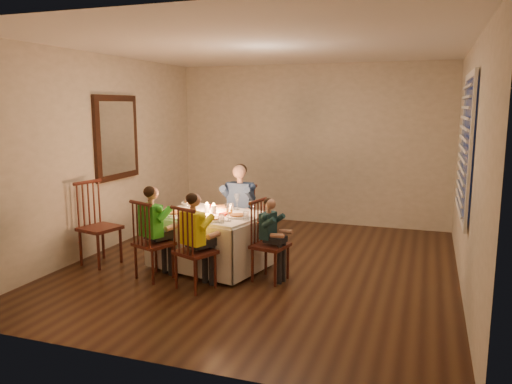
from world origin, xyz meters
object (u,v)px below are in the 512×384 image
(child_teal, at_px, (270,280))
(serving_bowl, at_px, (191,204))
(chair_near_left, at_px, (155,278))
(child_green, at_px, (155,278))
(child_yellow, at_px, (196,288))
(chair_adult, at_px, (240,253))
(dining_table, at_px, (210,229))
(chair_near_right, at_px, (196,288))
(chair_end, at_px, (270,280))
(adult, at_px, (240,253))
(chair_extra, at_px, (102,264))

(child_teal, height_order, serving_bowl, serving_bowl)
(chair_near_left, bearing_deg, child_green, 111.10)
(child_teal, bearing_deg, child_green, 117.25)
(child_yellow, bearing_deg, chair_adult, -66.60)
(dining_table, xyz_separation_m, chair_near_right, (0.15, -0.72, -0.47))
(dining_table, xyz_separation_m, chair_adult, (0.12, 0.67, -0.47))
(child_green, bearing_deg, chair_end, -142.88)
(chair_near_right, bearing_deg, adult, -66.60)
(chair_end, bearing_deg, adult, 49.78)
(child_green, bearing_deg, serving_bowl, -70.35)
(chair_adult, distance_m, chair_end, 1.13)
(child_teal, bearing_deg, dining_table, 86.42)
(chair_extra, height_order, child_green, child_green)
(chair_adult, distance_m, chair_extra, 1.76)
(chair_extra, height_order, serving_bowl, serving_bowl)
(chair_near_left, bearing_deg, chair_extra, 6.25)
(chair_extra, height_order, child_teal, chair_extra)
(chair_near_left, distance_m, child_yellow, 0.60)
(chair_near_left, bearing_deg, chair_adult, -92.87)
(chair_near_left, height_order, adult, adult)
(child_green, xyz_separation_m, serving_bowl, (0.02, 0.90, 0.69))
(serving_bowl, bearing_deg, chair_end, -23.37)
(chair_extra, distance_m, child_yellow, 1.52)
(adult, height_order, child_yellow, adult)
(dining_table, bearing_deg, child_teal, -1.87)
(chair_near_right, xyz_separation_m, adult, (-0.03, 1.38, 0.00))
(chair_adult, height_order, child_teal, child_teal)
(chair_near_left, relative_size, child_teal, 0.97)
(chair_adult, bearing_deg, serving_bowl, -143.36)
(chair_adult, xyz_separation_m, child_teal, (0.71, -0.88, 0.00))
(chair_adult, distance_m, child_green, 1.36)
(chair_near_right, distance_m, adult, 1.38)
(dining_table, bearing_deg, chair_near_right, -65.28)
(chair_near_left, distance_m, serving_bowl, 1.13)
(chair_end, distance_m, adult, 1.13)
(chair_adult, distance_m, chair_near_left, 1.36)
(chair_extra, bearing_deg, serving_bowl, -40.60)
(chair_extra, bearing_deg, chair_end, -73.17)
(dining_table, distance_m, adult, 0.83)
(chair_adult, height_order, chair_near_left, same)
(chair_adult, xyz_separation_m, adult, (0.00, 0.00, 0.00))
(chair_near_left, height_order, chair_extra, chair_extra)
(chair_extra, height_order, child_yellow, child_yellow)
(chair_adult, relative_size, child_teal, 0.97)
(chair_adult, bearing_deg, chair_extra, -141.76)
(child_green, xyz_separation_m, child_teal, (1.26, 0.36, 0.00))
(chair_near_right, distance_m, child_green, 0.60)
(chair_near_right, height_order, chair_end, same)
(dining_table, xyz_separation_m, child_teal, (0.83, -0.22, -0.47))
(chair_near_left, height_order, chair_end, same)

